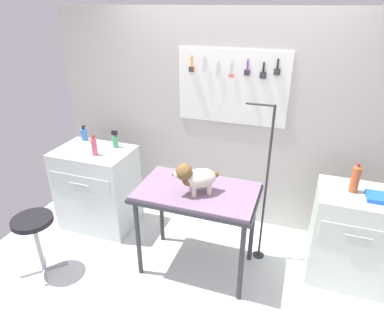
{
  "coord_description": "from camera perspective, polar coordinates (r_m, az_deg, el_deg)",
  "views": [
    {
      "loc": [
        0.7,
        -2.03,
        2.33
      ],
      "look_at": [
        -0.14,
        0.41,
        1.07
      ],
      "focal_mm": 31.13,
      "sensor_mm": 36.0,
      "label": 1
    }
  ],
  "objects": [
    {
      "name": "dog",
      "position": [
        2.77,
        0.57,
        -2.56
      ],
      "size": [
        0.37,
        0.31,
        0.29
      ],
      "color": "beige",
      "rests_on": "grooming_table"
    },
    {
      "name": "conditioner_bottle",
      "position": [
        3.64,
        -13.03,
        3.7
      ],
      "size": [
        0.06,
        0.06,
        0.19
      ],
      "color": "#44A268",
      "rests_on": "counter_left"
    },
    {
      "name": "counter_left",
      "position": [
        3.85,
        -15.81,
        -4.23
      ],
      "size": [
        0.8,
        0.58,
        0.92
      ],
      "color": "silver",
      "rests_on": "ground"
    },
    {
      "name": "supply_tray",
      "position": [
        3.1,
        29.83,
        -5.31
      ],
      "size": [
        0.24,
        0.18,
        0.04
      ],
      "color": "blue",
      "rests_on": "cabinet_right"
    },
    {
      "name": "grooming_table",
      "position": [
        2.94,
        0.85,
        -6.12
      ],
      "size": [
        1.07,
        0.64,
        0.86
      ],
      "color": "#2D2D33",
      "rests_on": "ground"
    },
    {
      "name": "rear_wall_panel",
      "position": [
        3.58,
        6.78,
        6.63
      ],
      "size": [
        4.0,
        0.11,
        2.3
      ],
      "color": "#B9B4AD",
      "rests_on": "ground"
    },
    {
      "name": "shampoo_bottle",
      "position": [
        3.5,
        -16.4,
        2.6
      ],
      "size": [
        0.06,
        0.06,
        0.22
      ],
      "color": "#CF5369",
      "rests_on": "counter_left"
    },
    {
      "name": "ground",
      "position": [
        3.19,
        0.02,
        -21.63
      ],
      "size": [
        4.4,
        4.0,
        0.04
      ],
      "primitive_type": "cube",
      "color": "silver"
    },
    {
      "name": "detangler_spray",
      "position": [
        3.94,
        -18.02,
        4.64
      ],
      "size": [
        0.07,
        0.07,
        0.17
      ],
      "color": "#3B71BF",
      "rests_on": "counter_left"
    },
    {
      "name": "cabinet_right",
      "position": [
        3.35,
        25.61,
        -11.36
      ],
      "size": [
        0.68,
        0.54,
        0.88
      ],
      "color": "silver",
      "rests_on": "ground"
    },
    {
      "name": "stool",
      "position": [
        3.35,
        -25.44,
        -10.13
      ],
      "size": [
        0.36,
        0.36,
        0.61
      ],
      "color": "#9E9EA3",
      "rests_on": "ground"
    },
    {
      "name": "grooming_arm",
      "position": [
        3.16,
        12.27,
        -5.19
      ],
      "size": [
        0.3,
        0.11,
        1.57
      ],
      "color": "#2D2D33",
      "rests_on": "ground"
    },
    {
      "name": "soda_bottle",
      "position": [
        3.07,
        26.2,
        -2.51
      ],
      "size": [
        0.07,
        0.07,
        0.26
      ],
      "color": "#B64F2A",
      "rests_on": "cabinet_right"
    }
  ]
}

